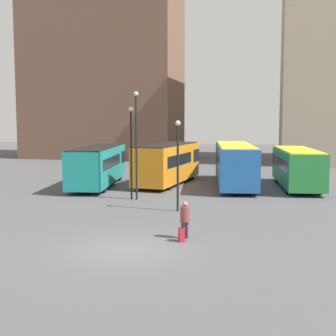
# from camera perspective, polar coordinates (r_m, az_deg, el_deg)

# --- Properties ---
(ground_plane) EXTENTS (160.00, 160.00, 0.00)m
(ground_plane) POSITION_cam_1_polar(r_m,az_deg,el_deg) (18.30, -5.04, -9.79)
(ground_plane) COLOR #4C4C4F
(building_block_left) EXTENTS (19.57, 11.17, 36.96)m
(building_block_left) POSITION_cam_1_polar(r_m,az_deg,el_deg) (64.70, -7.86, 17.89)
(building_block_left) COLOR brown
(building_block_left) RESTS_ON ground_plane
(bus_0) EXTENTS (3.96, 10.44, 2.95)m
(bus_0) POSITION_cam_1_polar(r_m,az_deg,el_deg) (35.48, -8.50, 0.42)
(bus_0) COLOR #19847F
(bus_0) RESTS_ON ground_plane
(bus_1) EXTENTS (3.51, 9.53, 3.10)m
(bus_1) POSITION_cam_1_polar(r_m,az_deg,el_deg) (36.13, 0.01, 0.69)
(bus_1) COLOR orange
(bus_1) RESTS_ON ground_plane
(bus_2) EXTENTS (4.09, 11.35, 3.13)m
(bus_2) POSITION_cam_1_polar(r_m,az_deg,el_deg) (35.54, 8.13, 0.59)
(bus_2) COLOR #1E56A3
(bus_2) RESTS_ON ground_plane
(bus_3) EXTENTS (3.48, 9.44, 2.84)m
(bus_3) POSITION_cam_1_polar(r_m,az_deg,el_deg) (35.33, 15.44, 0.15)
(bus_3) COLOR #237A38
(bus_3) RESTS_ON ground_plane
(traveler) EXTENTS (0.53, 0.53, 1.57)m
(traveler) POSITION_cam_1_polar(r_m,az_deg,el_deg) (19.57, 2.09, -5.92)
(traveler) COLOR #382D4C
(traveler) RESTS_ON ground_plane
(suitcase) EXTENTS (0.34, 0.42, 0.83)m
(suitcase) POSITION_cam_1_polar(r_m,az_deg,el_deg) (19.23, 1.67, -8.10)
(suitcase) COLOR #B7232D
(suitcase) RESTS_ON ground_plane
(lamp_post_0) EXTENTS (0.28, 0.28, 5.74)m
(lamp_post_0) POSITION_cam_1_polar(r_m,az_deg,el_deg) (29.11, -4.51, 2.77)
(lamp_post_0) COLOR black
(lamp_post_0) RESTS_ON ground_plane
(lamp_post_1) EXTENTS (0.28, 0.28, 4.91)m
(lamp_post_1) POSITION_cam_1_polar(r_m,az_deg,el_deg) (25.13, 1.20, 1.31)
(lamp_post_1) COLOR black
(lamp_post_1) RESTS_ON ground_plane
(lamp_post_2) EXTENTS (0.28, 0.28, 6.67)m
(lamp_post_2) POSITION_cam_1_polar(r_m,az_deg,el_deg) (28.85, -3.88, 3.71)
(lamp_post_2) COLOR black
(lamp_post_2) RESTS_ON ground_plane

